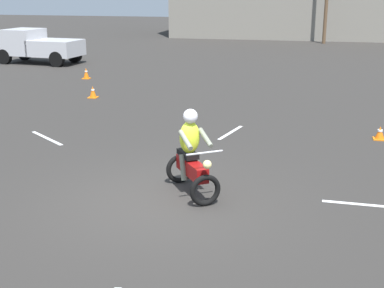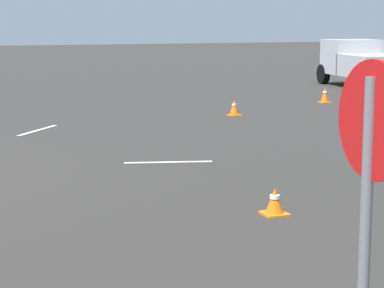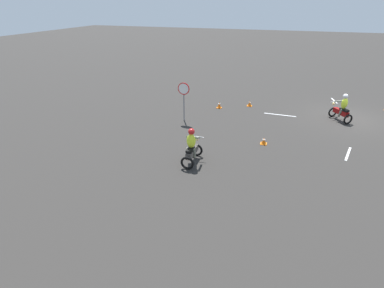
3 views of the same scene
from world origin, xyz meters
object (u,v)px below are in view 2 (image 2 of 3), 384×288
(pickup_truck, at_px, (362,62))
(stop_sign, at_px, (370,175))
(traffic_cone_mid_left, at_px, (234,108))
(traffic_cone_far_center, at_px, (325,95))
(traffic_cone_far_right, at_px, (275,202))

(pickup_truck, distance_m, stop_sign, 24.38)
(traffic_cone_mid_left, xyz_separation_m, traffic_cone_far_center, (-1.91, 3.78, 0.03))
(traffic_cone_mid_left, bearing_deg, traffic_cone_far_right, -19.92)
(pickup_truck, bearing_deg, traffic_cone_far_center, -126.75)
(stop_sign, relative_size, traffic_cone_far_right, 6.49)
(traffic_cone_far_right, xyz_separation_m, traffic_cone_far_center, (-11.37, 7.21, 0.06))
(traffic_cone_far_center, bearing_deg, stop_sign, -29.00)
(stop_sign, distance_m, traffic_cone_mid_left, 15.37)
(traffic_cone_far_right, bearing_deg, traffic_cone_mid_left, 160.08)
(pickup_truck, height_order, stop_sign, stop_sign)
(pickup_truck, height_order, traffic_cone_far_right, pickup_truck)
(pickup_truck, xyz_separation_m, traffic_cone_mid_left, (6.22, -7.77, -0.72))
(pickup_truck, bearing_deg, traffic_cone_far_right, -119.51)
(stop_sign, height_order, traffic_cone_mid_left, stop_sign)
(traffic_cone_far_right, bearing_deg, stop_sign, -20.26)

